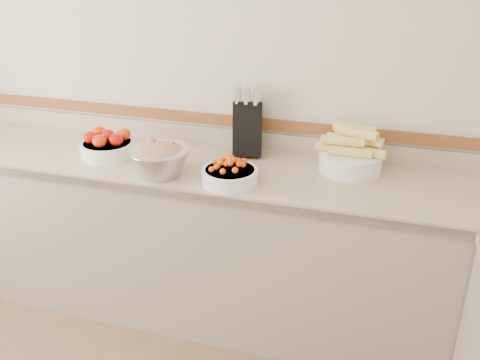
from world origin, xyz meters
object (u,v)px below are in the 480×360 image
(tomato_bowl, at_px, (107,145))
(corn_bowl, at_px, (351,155))
(cherry_tomato_bowl, at_px, (230,173))
(rhubarb_bowl, at_px, (160,159))
(knife_block, at_px, (247,127))

(tomato_bowl, bearing_deg, corn_bowl, 8.01)
(cherry_tomato_bowl, relative_size, rhubarb_bowl, 0.90)
(knife_block, height_order, corn_bowl, knife_block)
(knife_block, relative_size, rhubarb_bowl, 1.24)
(corn_bowl, relative_size, rhubarb_bowl, 1.17)
(knife_block, distance_m, tomato_bowl, 0.76)
(knife_block, bearing_deg, tomato_bowl, -161.10)
(rhubarb_bowl, bearing_deg, knife_block, 50.70)
(knife_block, height_order, cherry_tomato_bowl, knife_block)
(knife_block, relative_size, corn_bowl, 1.07)
(knife_block, distance_m, cherry_tomato_bowl, 0.40)
(cherry_tomato_bowl, relative_size, corn_bowl, 0.77)
(corn_bowl, bearing_deg, tomato_bowl, -171.99)
(corn_bowl, height_order, rhubarb_bowl, corn_bowl)
(tomato_bowl, relative_size, corn_bowl, 0.82)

